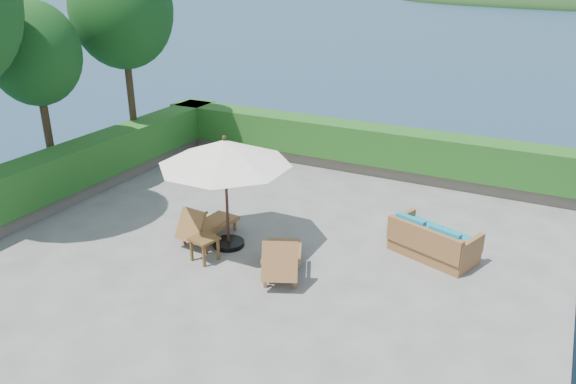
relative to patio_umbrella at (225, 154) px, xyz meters
The scene contains 14 objects.
ground 2.17m from the patio_umbrella, ahead, with size 12.00×12.00×0.00m, color gray.
foundation 3.68m from the patio_umbrella, ahead, with size 12.00×12.00×3.00m, color #5C5349.
ocean 5.11m from the patio_umbrella, ahead, with size 600.00×600.00×0.00m, color #153244.
planter_wall_far 6.02m from the patio_umbrella, 83.25° to the left, with size 12.00×0.60×0.36m, color #70685A.
planter_wall_left 5.28m from the patio_umbrella, behind, with size 0.60×12.00×0.36m, color #70685A.
hedge_far 5.84m from the patio_umbrella, 83.25° to the left, with size 12.40×0.90×1.00m, color #1F4313.
hedge_left 5.08m from the patio_umbrella, behind, with size 0.90×12.40×1.00m, color #1F4313.
tree_mid 5.94m from the patio_umbrella, behind, with size 2.20×2.20×4.83m.
tree_far 6.68m from the patio_umbrella, 148.42° to the left, with size 2.80×2.80×6.03m.
patio_umbrella is the anchor object (origin of this frame).
lounge_left 1.81m from the patio_umbrella, behind, with size 0.75×1.54×0.86m.
lounge_right 2.37m from the patio_umbrella, 19.98° to the right, with size 1.26×1.74×0.93m.
side_table 1.81m from the patio_umbrella, 96.38° to the right, with size 0.59×0.59×0.51m.
wicker_loveseat 4.57m from the patio_umbrella, 20.28° to the left, with size 1.91×1.40×0.85m.
Camera 1 is at (5.28, -8.98, 5.61)m, focal length 35.00 mm.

